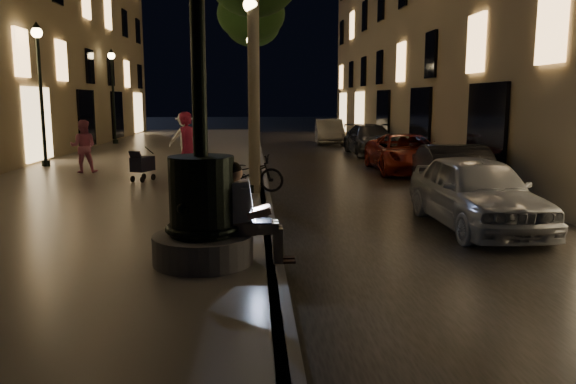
{
  "coord_description": "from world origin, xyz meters",
  "views": [
    {
      "loc": [
        -0.29,
        -5.68,
        2.46
      ],
      "look_at": [
        0.26,
        3.0,
        1.03
      ],
      "focal_mm": 35.0,
      "sensor_mm": 36.0,
      "label": 1
    }
  ],
  "objects": [
    {
      "name": "ground",
      "position": [
        0.0,
        15.0,
        0.0
      ],
      "size": [
        120.0,
        120.0,
        0.0
      ],
      "primitive_type": "plane",
      "color": "black",
      "rests_on": "ground"
    },
    {
      "name": "cobble_lane",
      "position": [
        3.0,
        15.0,
        0.01
      ],
      "size": [
        6.0,
        45.0,
        0.02
      ],
      "primitive_type": "cube",
      "color": "black",
      "rests_on": "ground"
    },
    {
      "name": "promenade",
      "position": [
        -4.0,
        15.0,
        0.1
      ],
      "size": [
        8.0,
        45.0,
        0.2
      ],
      "primitive_type": "cube",
      "color": "slate",
      "rests_on": "ground"
    },
    {
      "name": "curb_strip",
      "position": [
        0.0,
        15.0,
        0.1
      ],
      "size": [
        0.25,
        45.0,
        0.2
      ],
      "primitive_type": "cube",
      "color": "#59595B",
      "rests_on": "ground"
    },
    {
      "name": "fountain_lamppost",
      "position": [
        -1.0,
        2.0,
        1.21
      ],
      "size": [
        1.4,
        1.4,
        5.21
      ],
      "color": "#59595B",
      "rests_on": "promenade"
    },
    {
      "name": "seated_man_laptop",
      "position": [
        -0.39,
        2.0,
        0.94
      ],
      "size": [
        1.05,
        0.36,
        1.42
      ],
      "color": "tan",
      "rests_on": "promenade"
    },
    {
      "name": "tree_third",
      "position": [
        -0.3,
        20.0,
        6.14
      ],
      "size": [
        3.0,
        3.0,
        7.2
      ],
      "color": "#6B604C",
      "rests_on": "promenade"
    },
    {
      "name": "tree_far",
      "position": [
        -0.22,
        26.0,
        6.43
      ],
      "size": [
        3.0,
        3.0,
        7.5
      ],
      "color": "#6B604C",
      "rests_on": "promenade"
    },
    {
      "name": "lamp_curb_a",
      "position": [
        -0.3,
        8.0,
        3.24
      ],
      "size": [
        0.36,
        0.36,
        4.81
      ],
      "color": "black",
      "rests_on": "promenade"
    },
    {
      "name": "lamp_curb_b",
      "position": [
        -0.3,
        16.0,
        3.24
      ],
      "size": [
        0.36,
        0.36,
        4.81
      ],
      "color": "black",
      "rests_on": "promenade"
    },
    {
      "name": "lamp_curb_c",
      "position": [
        -0.3,
        24.0,
        3.24
      ],
      "size": [
        0.36,
        0.36,
        4.81
      ],
      "color": "black",
      "rests_on": "promenade"
    },
    {
      "name": "lamp_curb_d",
      "position": [
        -0.3,
        32.0,
        3.24
      ],
      "size": [
        0.36,
        0.36,
        4.81
      ],
      "color": "black",
      "rests_on": "promenade"
    },
    {
      "name": "lamp_left_b",
      "position": [
        -7.4,
        14.0,
        3.24
      ],
      "size": [
        0.36,
        0.36,
        4.81
      ],
      "color": "black",
      "rests_on": "promenade"
    },
    {
      "name": "lamp_left_c",
      "position": [
        -7.4,
        24.0,
        3.24
      ],
      "size": [
        0.36,
        0.36,
        4.81
      ],
      "color": "black",
      "rests_on": "promenade"
    },
    {
      "name": "stroller",
      "position": [
        -3.37,
        10.1,
        0.68
      ],
      "size": [
        0.63,
        0.93,
        0.96
      ],
      "rotation": [
        0.0,
        0.0,
        -0.42
      ],
      "color": "black",
      "rests_on": "promenade"
    },
    {
      "name": "car_front",
      "position": [
        4.0,
        4.71,
        0.71
      ],
      "size": [
        1.73,
        4.17,
        1.41
      ],
      "primitive_type": "imported",
      "rotation": [
        0.0,
        0.0,
        0.01
      ],
      "color": "#9FA2A6",
      "rests_on": "ground"
    },
    {
      "name": "car_second",
      "position": [
        4.61,
        7.41,
        0.68
      ],
      "size": [
        1.84,
        4.26,
        1.36
      ],
      "primitive_type": "imported",
      "rotation": [
        0.0,
        0.0,
        -0.1
      ],
      "color": "black",
      "rests_on": "ground"
    },
    {
      "name": "car_third",
      "position": [
        4.91,
        13.03,
        0.65
      ],
      "size": [
        2.29,
        4.74,
        1.3
      ],
      "primitive_type": "imported",
      "rotation": [
        0.0,
        0.0,
        -0.03
      ],
      "color": "maroon",
      "rests_on": "ground"
    },
    {
      "name": "car_rear",
      "position": [
        5.01,
        19.29,
        0.67
      ],
      "size": [
        1.96,
        4.64,
        1.34
      ],
      "primitive_type": "imported",
      "rotation": [
        0.0,
        0.0,
        0.02
      ],
      "color": "#2B2C30",
      "rests_on": "ground"
    },
    {
      "name": "car_fifth",
      "position": [
        4.0,
        25.65,
        0.69
      ],
      "size": [
        1.75,
        4.26,
        1.37
      ],
      "primitive_type": "imported",
      "rotation": [
        0.0,
        0.0,
        -0.07
      ],
      "color": "#A3A29D",
      "rests_on": "ground"
    },
    {
      "name": "pedestrian_red",
      "position": [
        -2.02,
        9.56,
        1.17
      ],
      "size": [
        0.73,
        0.84,
        1.94
      ],
      "primitive_type": "imported",
      "rotation": [
        0.0,
        0.0,
        1.1
      ],
      "color": "#B6244A",
      "rests_on": "promenade"
    },
    {
      "name": "pedestrian_pink",
      "position": [
        -5.55,
        12.11,
        1.02
      ],
      "size": [
        0.86,
        0.7,
        1.64
      ],
      "primitive_type": "imported",
      "rotation": [
        0.0,
        0.0,
        3.24
      ],
      "color": "#C7698C",
      "rests_on": "promenade"
    },
    {
      "name": "pedestrian_white",
      "position": [
        -2.77,
        15.08,
        1.1
      ],
      "size": [
        1.33,
        1.09,
        1.8
      ],
      "primitive_type": "imported",
      "rotation": [
        0.0,
        0.0,
        3.58
      ],
      "color": "silver",
      "rests_on": "promenade"
    },
    {
      "name": "bicycle",
      "position": [
        -0.4,
        8.14,
        0.66
      ],
      "size": [
        1.84,
        0.95,
        0.92
      ],
      "primitive_type": "imported",
      "rotation": [
        0.0,
        0.0,
        1.37
      ],
      "color": "black",
      "rests_on": "promenade"
    }
  ]
}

